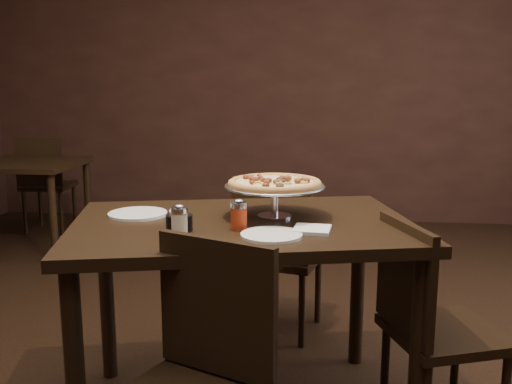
# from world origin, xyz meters

# --- Properties ---
(room) EXTENTS (6.04, 7.04, 2.84)m
(room) POSITION_xyz_m (0.06, 0.03, 1.40)
(room) COLOR black
(room) RESTS_ON ground
(dining_table) EXTENTS (1.50, 1.17, 0.84)m
(dining_table) POSITION_xyz_m (0.05, -0.04, 0.73)
(dining_table) COLOR black
(dining_table) RESTS_ON ground
(background_table) EXTENTS (1.19, 0.79, 0.74)m
(background_table) POSITION_xyz_m (-2.20, 2.17, 0.65)
(background_table) COLOR black
(background_table) RESTS_ON ground
(pizza_stand) EXTENTS (0.41, 0.41, 0.17)m
(pizza_stand) POSITION_xyz_m (0.17, 0.04, 0.97)
(pizza_stand) COLOR silver
(pizza_stand) RESTS_ON dining_table
(parmesan_shaker) EXTENTS (0.06, 0.06, 0.11)m
(parmesan_shaker) POSITION_xyz_m (-0.15, -0.26, 0.89)
(parmesan_shaker) COLOR #F7EBC0
(parmesan_shaker) RESTS_ON dining_table
(pepper_flake_shaker) EXTENTS (0.07, 0.07, 0.12)m
(pepper_flake_shaker) POSITION_xyz_m (0.05, -0.17, 0.89)
(pepper_flake_shaker) COLOR maroon
(pepper_flake_shaker) RESTS_ON dining_table
(packet_caddy) EXTENTS (0.10, 0.10, 0.08)m
(packet_caddy) POSITION_xyz_m (-0.17, -0.22, 0.87)
(packet_caddy) COLOR black
(packet_caddy) RESTS_ON dining_table
(napkin_stack) EXTENTS (0.15, 0.15, 0.01)m
(napkin_stack) POSITION_xyz_m (0.33, -0.17, 0.84)
(napkin_stack) COLOR white
(napkin_stack) RESTS_ON dining_table
(plate_left) EXTENTS (0.24, 0.24, 0.01)m
(plate_left) POSITION_xyz_m (-0.40, 0.01, 0.84)
(plate_left) COLOR white
(plate_left) RESTS_ON dining_table
(plate_near) EXTENTS (0.22, 0.22, 0.01)m
(plate_near) POSITION_xyz_m (0.18, -0.26, 0.84)
(plate_near) COLOR white
(plate_near) RESTS_ON dining_table
(serving_spatula) EXTENTS (0.18, 0.18, 0.03)m
(serving_spatula) POSITION_xyz_m (0.25, 0.03, 0.97)
(serving_spatula) COLOR silver
(serving_spatula) RESTS_ON pizza_stand
(chair_far) EXTENTS (0.51, 0.51, 0.90)m
(chair_far) POSITION_xyz_m (0.14, 0.73, 0.49)
(chair_far) COLOR black
(chair_far) RESTS_ON ground
(chair_near) EXTENTS (0.56, 0.56, 0.91)m
(chair_near) POSITION_xyz_m (-0.01, -0.68, 0.50)
(chair_near) COLOR black
(chair_near) RESTS_ON ground
(chair_side) EXTENTS (0.52, 0.52, 0.87)m
(chair_side) POSITION_xyz_m (0.79, -0.11, 0.48)
(chair_side) COLOR black
(chair_side) RESTS_ON ground
(bg_chair_far) EXTENTS (0.44, 0.44, 0.90)m
(bg_chair_far) POSITION_xyz_m (-2.16, 2.73, 0.49)
(bg_chair_far) COLOR black
(bg_chair_far) RESTS_ON ground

